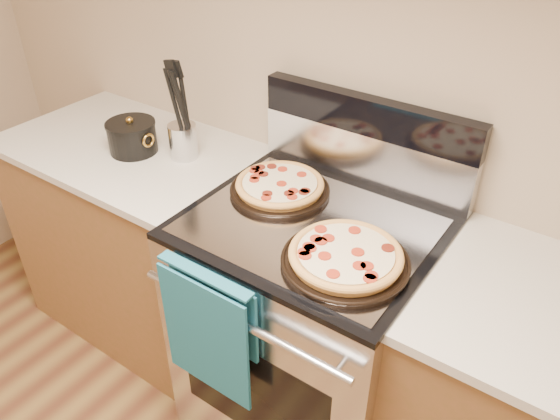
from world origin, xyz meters
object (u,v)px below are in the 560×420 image
Objects in this scene: pepperoni_pizza_back at (280,187)px; pepperoni_pizza_front at (346,257)px; range_body at (310,329)px; saucepan at (132,138)px; utensil_crock at (183,141)px.

pepperoni_pizza_front is at bearing -29.05° from pepperoni_pizza_back.
pepperoni_pizza_back reaches higher than range_body.
range_body is 5.03× the size of saucepan.
range_body is at bearing -8.21° from utensil_crock.
utensil_crock reaches higher than pepperoni_pizza_front.
pepperoni_pizza_front is (0.18, -0.13, 0.50)m from range_body.
saucepan is (-0.82, 0.01, 0.51)m from range_body.
pepperoni_pizza_back is 0.45m from utensil_crock.
pepperoni_pizza_front reaches higher than range_body.
pepperoni_pizza_front is at bearing -8.16° from saucepan.
saucepan is (-0.64, -0.06, 0.02)m from pepperoni_pizza_back.
pepperoni_pizza_back is 0.41m from pepperoni_pizza_front.
utensil_crock is (-0.63, 0.09, 0.52)m from range_body.
range_body is 0.55m from pepperoni_pizza_front.
range_body is 2.76× the size of pepperoni_pizza_back.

